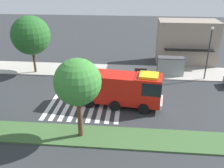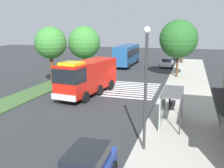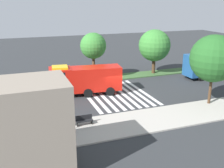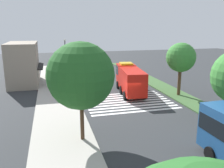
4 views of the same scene
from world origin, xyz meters
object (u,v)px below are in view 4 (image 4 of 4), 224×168
object	(u,v)px
street_lamp	(65,56)
bench_near_shelter	(65,89)
bus_stop_shelter	(62,74)
parked_car_mid	(74,70)
median_tree_west	(181,58)
fire_truck	(130,78)
sidewalk_tree_west	(81,76)

from	to	relation	value
street_lamp	bench_near_shelter	bearing A→B (deg)	174.18
bus_stop_shelter	bench_near_shelter	distance (m)	4.20
parked_car_mid	street_lamp	bearing A→B (deg)	154.18
parked_car_mid	bus_stop_shelter	distance (m)	8.96
parked_car_mid	bus_stop_shelter	size ratio (longest dim) A/B	1.25
parked_car_mid	median_tree_west	world-z (taller)	median_tree_west
bus_stop_shelter	street_lamp	bearing A→B (deg)	-11.03
parked_car_mid	fire_truck	bearing A→B (deg)	-159.84
bench_near_shelter	street_lamp	world-z (taller)	street_lamp
bus_stop_shelter	median_tree_west	distance (m)	17.51
parked_car_mid	sidewalk_tree_west	size ratio (longest dim) A/B	0.56
bus_stop_shelter	median_tree_west	world-z (taller)	median_tree_west
bus_stop_shelter	bench_near_shelter	world-z (taller)	bus_stop_shelter
bench_near_shelter	median_tree_west	size ratio (longest dim) A/B	0.23
street_lamp	sidewalk_tree_west	distance (m)	23.12
parked_car_mid	sidewalk_tree_west	xyz separation A→B (m)	(-27.24, 2.20, 4.44)
street_lamp	sidewalk_tree_west	xyz separation A→B (m)	(-23.09, 0.40, 1.21)
sidewalk_tree_west	parked_car_mid	bearing A→B (deg)	-4.62
parked_car_mid	sidewalk_tree_west	distance (m)	27.69
street_lamp	sidewalk_tree_west	world-z (taller)	sidewalk_tree_west
bus_stop_shelter	median_tree_west	size ratio (longest dim) A/B	0.51
median_tree_west	street_lamp	bearing A→B (deg)	45.06
bench_near_shelter	street_lamp	bearing A→B (deg)	-5.82
sidewalk_tree_west	bench_near_shelter	bearing A→B (deg)	1.76
fire_truck	bench_near_shelter	xyz separation A→B (m)	(2.13, 8.71, -1.46)
bench_near_shelter	median_tree_west	distance (m)	16.08
fire_truck	parked_car_mid	distance (m)	15.88
street_lamp	sidewalk_tree_west	bearing A→B (deg)	179.01
bench_near_shelter	sidewalk_tree_west	world-z (taller)	sidewalk_tree_west
sidewalk_tree_west	median_tree_west	xyz separation A→B (m)	(9.46, -14.06, -0.25)
median_tree_west	bench_near_shelter	bearing A→B (deg)	70.01
fire_truck	median_tree_west	size ratio (longest dim) A/B	1.35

